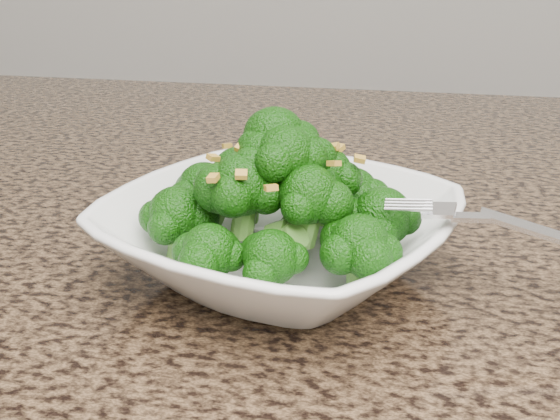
# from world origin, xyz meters

# --- Properties ---
(granite_counter) EXTENTS (1.64, 1.04, 0.03)m
(granite_counter) POSITION_xyz_m (0.00, 0.30, 0.89)
(granite_counter) COLOR brown
(granite_counter) RESTS_ON cabinet
(bowl) EXTENTS (0.31, 0.31, 0.06)m
(bowl) POSITION_xyz_m (-0.03, 0.18, 0.93)
(bowl) COLOR white
(bowl) RESTS_ON granite_counter
(broccoli_pile) EXTENTS (0.21, 0.21, 0.07)m
(broccoli_pile) POSITION_xyz_m (-0.03, 0.18, 1.00)
(broccoli_pile) COLOR #124C08
(broccoli_pile) RESTS_ON bowl
(garlic_topping) EXTENTS (0.12, 0.12, 0.01)m
(garlic_topping) POSITION_xyz_m (-0.03, 0.18, 1.04)
(garlic_topping) COLOR gold
(garlic_topping) RESTS_ON broccoli_pile
(fork) EXTENTS (0.20, 0.06, 0.01)m
(fork) POSITION_xyz_m (0.10, 0.16, 0.96)
(fork) COLOR silver
(fork) RESTS_ON bowl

